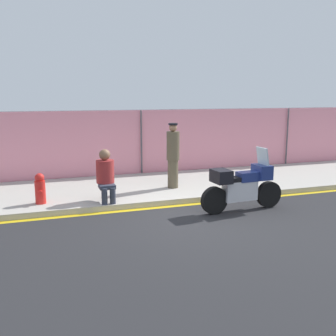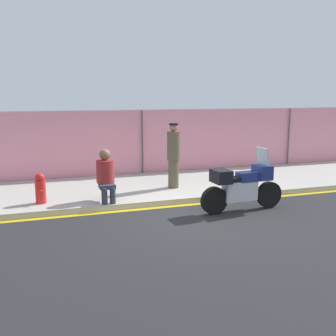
# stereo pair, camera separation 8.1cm
# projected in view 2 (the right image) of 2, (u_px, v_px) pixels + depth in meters

# --- Properties ---
(ground_plane) EXTENTS (120.00, 120.00, 0.00)m
(ground_plane) POSITION_uv_depth(u_px,v_px,m) (196.00, 218.00, 8.75)
(ground_plane) COLOR #262628
(sidewalk) EXTENTS (41.72, 3.48, 0.14)m
(sidewalk) POSITION_uv_depth(u_px,v_px,m) (158.00, 187.00, 11.43)
(sidewalk) COLOR #ADA89E
(sidewalk) RESTS_ON ground_plane
(curb_paint_stripe) EXTENTS (41.72, 0.18, 0.01)m
(curb_paint_stripe) POSITION_uv_depth(u_px,v_px,m) (179.00, 205.00, 9.74)
(curb_paint_stripe) COLOR gold
(curb_paint_stripe) RESTS_ON ground_plane
(storefront_fence) EXTENTS (39.63, 0.17, 2.21)m
(storefront_fence) POSITION_uv_depth(u_px,v_px,m) (142.00, 144.00, 12.95)
(storefront_fence) COLOR pink
(storefront_fence) RESTS_ON ground_plane
(motorcycle) EXTENTS (2.14, 0.57, 1.49)m
(motorcycle) POSITION_uv_depth(u_px,v_px,m) (242.00, 186.00, 9.21)
(motorcycle) COLOR black
(motorcycle) RESTS_ON ground_plane
(officer_standing) EXTENTS (0.36, 0.36, 1.80)m
(officer_standing) POSITION_uv_depth(u_px,v_px,m) (173.00, 155.00, 10.86)
(officer_standing) COLOR brown
(officer_standing) RESTS_ON sidewalk
(person_seated_on_curb) EXTENTS (0.44, 0.68, 1.27)m
(person_seated_on_curb) POSITION_uv_depth(u_px,v_px,m) (106.00, 173.00, 9.56)
(person_seated_on_curb) COLOR #2D3342
(person_seated_on_curb) RESTS_ON sidewalk
(fire_hydrant) EXTENTS (0.25, 0.31, 0.74)m
(fire_hydrant) POSITION_uv_depth(u_px,v_px,m) (40.00, 188.00, 9.38)
(fire_hydrant) COLOR red
(fire_hydrant) RESTS_ON sidewalk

